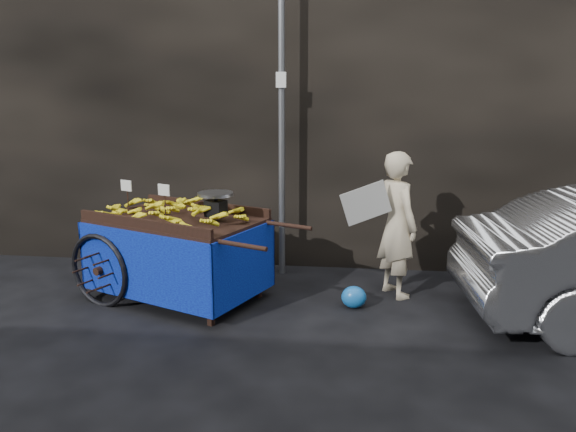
# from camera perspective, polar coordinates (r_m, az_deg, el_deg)

# --- Properties ---
(ground) EXTENTS (80.00, 80.00, 0.00)m
(ground) POSITION_cam_1_polar(r_m,az_deg,el_deg) (6.06, -5.07, -9.56)
(ground) COLOR black
(ground) RESTS_ON ground
(building_wall) EXTENTS (13.50, 2.00, 5.00)m
(building_wall) POSITION_cam_1_polar(r_m,az_deg,el_deg) (8.11, 1.24, 14.25)
(building_wall) COLOR black
(building_wall) RESTS_ON ground
(street_pole) EXTENTS (0.12, 0.10, 4.00)m
(street_pole) POSITION_cam_1_polar(r_m,az_deg,el_deg) (6.84, -0.65, 10.37)
(street_pole) COLOR slate
(street_pole) RESTS_ON ground
(banana_cart) EXTENTS (2.68, 1.95, 1.33)m
(banana_cart) POSITION_cam_1_polar(r_m,az_deg,el_deg) (6.31, -11.59, -0.99)
(banana_cart) COLOR black
(banana_cart) RESTS_ON ground
(vendor) EXTENTS (0.96, 0.71, 1.64)m
(vendor) POSITION_cam_1_polar(r_m,az_deg,el_deg) (6.36, 11.01, -0.85)
(vendor) COLOR #C2B290
(vendor) RESTS_ON ground
(plastic_bag) EXTENTS (0.27, 0.21, 0.24)m
(plastic_bag) POSITION_cam_1_polar(r_m,az_deg,el_deg) (6.11, 6.71, -8.19)
(plastic_bag) COLOR #1861B4
(plastic_bag) RESTS_ON ground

